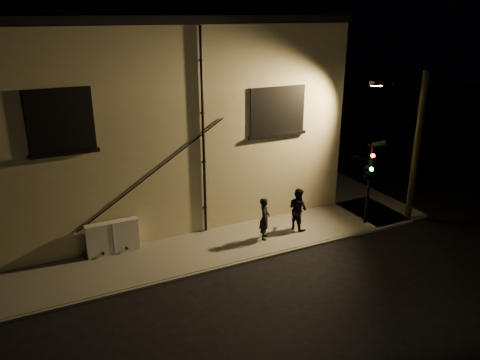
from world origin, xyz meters
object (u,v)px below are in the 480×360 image
pedestrian_a (265,218)px  traffic_signal (368,171)px  streetlamp_pole (414,143)px  pedestrian_b (298,209)px  utility_cabinet (113,237)px

pedestrian_a → traffic_signal: bearing=-68.2°
streetlamp_pole → traffic_signal: bearing=175.3°
traffic_signal → streetlamp_pole: streetlamp_pole is taller
pedestrian_a → pedestrian_b: 1.74m
pedestrian_b → streetlamp_pole: 5.76m
pedestrian_b → traffic_signal: 3.35m
utility_cabinet → pedestrian_a: bearing=-14.1°
utility_cabinet → pedestrian_a: size_ratio=1.11×
traffic_signal → streetlamp_pole: size_ratio=0.55×
pedestrian_b → utility_cabinet: bearing=67.6°
pedestrian_b → streetlamp_pole: size_ratio=0.27×
utility_cabinet → pedestrian_b: size_ratio=1.08×
pedestrian_a → pedestrian_b: pedestrian_b is taller
traffic_signal → pedestrian_a: bearing=171.0°
pedestrian_a → traffic_signal: size_ratio=0.49×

